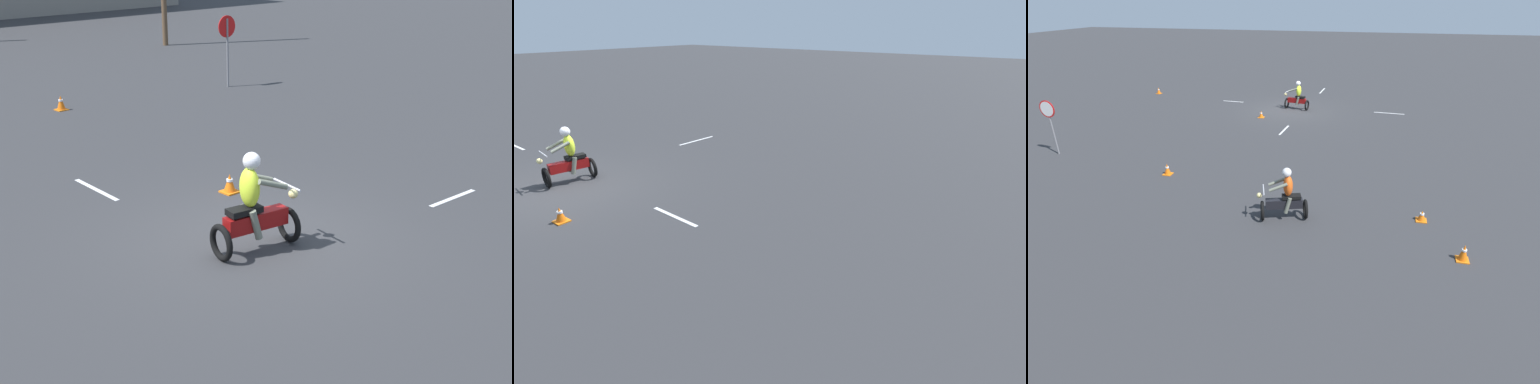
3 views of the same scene
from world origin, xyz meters
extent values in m
plane|color=#333335|center=(0.00, 0.00, 0.00)|extent=(120.00, 120.00, 0.00)
torus|color=black|center=(0.24, -0.49, 0.30)|extent=(0.20, 0.61, 0.60)
torus|color=black|center=(-1.04, -0.27, 0.30)|extent=(0.20, 0.61, 0.60)
cube|color=maroon|center=(-0.40, -0.38, 0.52)|extent=(1.12, 0.42, 0.28)
cube|color=black|center=(-0.62, -0.35, 0.74)|extent=(0.60, 0.35, 0.10)
cylinder|color=silver|center=(0.19, -0.48, 1.00)|extent=(0.15, 0.70, 0.04)
sphere|color=#F2E08C|center=(0.32, -0.50, 0.82)|extent=(0.18, 0.18, 0.16)
ellipsoid|color=#D8F233|center=(-0.52, -0.36, 1.10)|extent=(0.34, 0.44, 0.64)
cylinder|color=slate|center=(-0.26, -0.61, 1.15)|extent=(0.55, 0.18, 0.27)
cylinder|color=slate|center=(-0.19, -0.21, 1.15)|extent=(0.55, 0.18, 0.27)
cylinder|color=slate|center=(-0.52, -0.50, 0.52)|extent=(0.26, 0.16, 0.51)
cylinder|color=slate|center=(-0.48, -0.23, 0.52)|extent=(0.26, 0.16, 0.51)
sphere|color=silver|center=(-0.48, -0.37, 1.52)|extent=(0.32, 0.32, 0.28)
cylinder|color=slate|center=(7.82, 9.54, 1.10)|extent=(0.07, 0.07, 2.20)
cylinder|color=red|center=(7.82, 9.56, 1.95)|extent=(0.70, 0.03, 0.70)
cylinder|color=white|center=(7.82, 9.58, 1.95)|extent=(0.60, 0.01, 0.60)
cube|color=orange|center=(1.10, 1.93, 0.01)|extent=(0.32, 0.32, 0.03)
cone|color=orange|center=(1.10, 1.93, 0.20)|extent=(0.24, 0.24, 0.35)
cylinder|color=white|center=(1.10, 1.93, 0.25)|extent=(0.13, 0.13, 0.05)
cube|color=orange|center=(2.19, 10.38, 0.01)|extent=(0.32, 0.32, 0.03)
cone|color=orange|center=(2.19, 10.38, 0.23)|extent=(0.24, 0.24, 0.40)
cylinder|color=white|center=(2.19, 10.38, 0.29)|extent=(0.13, 0.13, 0.05)
cube|color=silver|center=(3.98, -1.27, 0.00)|extent=(1.39, 0.17, 0.01)
cube|color=silver|center=(-0.71, 3.88, 0.00)|extent=(0.17, 1.62, 0.01)
camera|label=1|loc=(-7.59, -7.89, 4.80)|focal=50.00mm
camera|label=2|loc=(4.87, 11.02, 4.36)|focal=28.00mm
camera|label=3|loc=(-5.51, 22.75, 6.06)|focal=28.00mm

